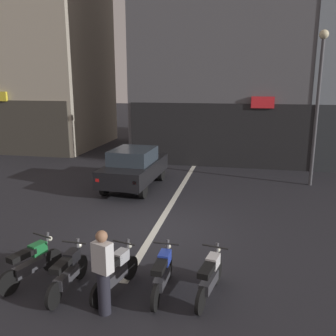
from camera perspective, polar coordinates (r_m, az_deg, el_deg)
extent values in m
plane|color=#232328|center=(10.90, -1.94, -9.61)|extent=(120.00, 120.00, 0.00)
cube|color=silver|center=(16.48, 2.97, -1.56)|extent=(0.20, 18.00, 0.01)
cube|color=#B2A893|center=(26.74, -21.41, 15.78)|extent=(9.71, 7.43, 11.54)
cube|color=black|center=(18.47, 8.20, 5.01)|extent=(9.26, 0.10, 3.20)
cube|color=red|center=(18.22, 14.60, 9.92)|extent=(1.08, 0.16, 0.55)
cylinder|color=black|center=(16.44, -6.29, -0.53)|extent=(0.21, 0.65, 0.64)
cylinder|color=black|center=(15.98, -1.06, -0.85)|extent=(0.21, 0.65, 0.64)
cylinder|color=black|center=(14.12, -9.92, -3.00)|extent=(0.21, 0.65, 0.64)
cylinder|color=black|center=(13.58, -3.92, -3.48)|extent=(0.21, 0.65, 0.64)
cube|color=black|center=(14.90, -5.25, -0.27)|extent=(1.92, 4.17, 0.66)
cube|color=#2D3842|center=(14.63, -5.49, 1.92)|extent=(1.63, 2.03, 0.56)
cube|color=red|center=(13.33, -10.97, -1.88)|extent=(0.14, 0.07, 0.12)
cube|color=red|center=(12.81, -5.24, -2.31)|extent=(0.14, 0.07, 0.12)
cylinder|color=#47474C|center=(16.00, 22.21, 7.62)|extent=(0.14, 0.14, 5.83)
sphere|color=beige|center=(16.04, 23.24, 18.67)|extent=(0.36, 0.36, 0.36)
cylinder|color=black|center=(9.04, -17.67, -13.57)|extent=(0.24, 0.51, 0.52)
cylinder|color=black|center=(8.43, -23.71, -16.19)|extent=(0.24, 0.51, 0.52)
cube|color=#38383D|center=(8.64, -20.89, -14.32)|extent=(0.43, 0.76, 0.22)
cube|color=black|center=(8.40, -21.95, -12.57)|extent=(0.40, 0.64, 0.12)
cube|color=#1E7238|center=(8.64, -19.73, -11.79)|extent=(0.33, 0.41, 0.24)
cylinder|color=#4C4C51|center=(8.79, -18.58, -11.73)|extent=(0.14, 0.25, 0.70)
cylinder|color=black|center=(8.61, -19.15, -9.96)|extent=(0.53, 0.21, 0.04)
sphere|color=silver|center=(8.80, -18.03, -10.47)|extent=(0.12, 0.12, 0.12)
cylinder|color=black|center=(8.57, -13.47, -14.84)|extent=(0.09, 0.52, 0.52)
cylinder|color=black|center=(7.70, -17.49, -18.58)|extent=(0.09, 0.52, 0.52)
cube|color=#38383D|center=(8.04, -15.58, -16.11)|extent=(0.22, 0.74, 0.22)
cube|color=black|center=(7.75, -16.32, -14.37)|extent=(0.24, 0.61, 0.12)
cube|color=black|center=(8.08, -14.84, -13.24)|extent=(0.23, 0.37, 0.24)
cylinder|color=#4C4C51|center=(8.28, -14.08, -13.03)|extent=(0.08, 0.24, 0.70)
cylinder|color=black|center=(8.08, -14.48, -11.22)|extent=(0.55, 0.05, 0.04)
sphere|color=silver|center=(8.31, -13.75, -11.63)|extent=(0.12, 0.12, 0.12)
cylinder|color=black|center=(8.36, -5.90, -15.28)|extent=(0.20, 0.52, 0.52)
cylinder|color=black|center=(7.55, -10.77, -18.89)|extent=(0.20, 0.52, 0.52)
cube|color=#38383D|center=(7.85, -8.42, -16.47)|extent=(0.38, 0.76, 0.22)
cube|color=black|center=(7.57, -9.21, -14.68)|extent=(0.36, 0.64, 0.12)
cube|color=#B2B5BA|center=(7.88, -7.43, -13.59)|extent=(0.30, 0.40, 0.24)
cylinder|color=#4C4C51|center=(8.07, -6.54, -13.41)|extent=(0.13, 0.25, 0.70)
cylinder|color=black|center=(7.87, -6.92, -11.55)|extent=(0.54, 0.17, 0.04)
sphere|color=silver|center=(8.10, -6.08, -12.00)|extent=(0.12, 0.12, 0.12)
cylinder|color=black|center=(8.30, 0.07, -15.43)|extent=(0.08, 0.52, 0.52)
cylinder|color=black|center=(7.34, -2.00, -19.65)|extent=(0.08, 0.52, 0.52)
cube|color=#38383D|center=(7.72, -0.98, -16.90)|extent=(0.21, 0.74, 0.22)
cube|color=black|center=(7.41, -1.29, -15.16)|extent=(0.23, 0.60, 0.12)
cube|color=#233DB7|center=(7.78, -0.54, -13.87)|extent=(0.23, 0.36, 0.24)
cylinder|color=#4C4C51|center=(8.00, -0.17, -13.60)|extent=(0.07, 0.24, 0.70)
cylinder|color=black|center=(7.78, -0.31, -11.75)|extent=(0.55, 0.04, 0.04)
sphere|color=silver|center=(8.03, 0.03, -12.13)|extent=(0.12, 0.12, 0.12)
cylinder|color=black|center=(8.22, 7.71, -15.86)|extent=(0.17, 0.52, 0.52)
cylinder|color=black|center=(7.28, 5.11, -20.04)|extent=(0.17, 0.52, 0.52)
cube|color=#38383D|center=(7.64, 6.42, -17.31)|extent=(0.34, 0.76, 0.22)
cube|color=black|center=(7.34, 6.12, -15.55)|extent=(0.33, 0.63, 0.12)
cube|color=silver|center=(7.70, 7.05, -14.27)|extent=(0.29, 0.40, 0.24)
cylinder|color=#4C4C51|center=(7.92, 7.49, -14.01)|extent=(0.12, 0.25, 0.70)
cylinder|color=black|center=(7.70, 7.40, -12.15)|extent=(0.55, 0.14, 0.04)
sphere|color=silver|center=(7.95, 7.79, -12.54)|extent=(0.12, 0.12, 0.12)
cylinder|color=#23232D|center=(7.26, -9.98, -18.67)|extent=(0.24, 0.24, 0.86)
cube|color=silver|center=(6.91, -10.22, -13.60)|extent=(0.41, 0.33, 0.58)
sphere|color=#9E7051|center=(6.74, -10.37, -10.49)|extent=(0.22, 0.22, 0.22)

